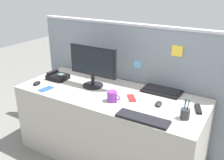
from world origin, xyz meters
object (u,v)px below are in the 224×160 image
laptop (165,85)px  pen_cup (185,114)px  computer_mouse_left_hand (37,83)px  desktop_monitor (93,64)px  desk_phone (57,76)px  cell_phone_blue_case (46,89)px  computer_mouse_right_hand (159,104)px  tv_remote (198,109)px  coffee_mug (112,96)px  keyboard_main (143,119)px  cell_phone_red_case (132,98)px

laptop → pen_cup: 0.59m
computer_mouse_left_hand → desktop_monitor: bearing=19.0°
laptop → desk_phone: 1.18m
computer_mouse_left_hand → cell_phone_blue_case: bearing=-22.5°
computer_mouse_right_hand → computer_mouse_left_hand: bearing=177.0°
tv_remote → coffee_mug: (-0.72, -0.23, 0.04)m
laptop → desktop_monitor: bearing=-156.4°
laptop → pen_cup: size_ratio=2.11×
keyboard_main → coffee_mug: 0.41m
keyboard_main → tv_remote: size_ratio=2.55×
desk_phone → cell_phone_blue_case: (0.09, -0.28, -0.03)m
computer_mouse_right_hand → tv_remote: bearing=3.9°
desktop_monitor → pen_cup: desktop_monitor is taller
cell_phone_red_case → pen_cup: bearing=-49.2°
desk_phone → cell_phone_red_case: bearing=-1.0°
keyboard_main → cell_phone_blue_case: keyboard_main is taller
cell_phone_red_case → computer_mouse_right_hand: bearing=-38.4°
cell_phone_blue_case → coffee_mug: (0.72, 0.11, 0.04)m
desktop_monitor → cell_phone_blue_case: desktop_monitor is taller
tv_remote → pen_cup: bearing=-126.0°
computer_mouse_left_hand → pen_cup: 1.56m
desktop_monitor → keyboard_main: bearing=-26.9°
computer_mouse_left_hand → tv_remote: bearing=2.0°
cell_phone_blue_case → keyboard_main: bearing=5.7°
keyboard_main → pen_cup: (0.28, 0.19, 0.03)m
desktop_monitor → laptop: desktop_monitor is taller
computer_mouse_right_hand → pen_cup: (0.26, -0.11, 0.03)m
cell_phone_blue_case → tv_remote: bearing=21.8°
desktop_monitor → coffee_mug: (0.35, -0.21, -0.19)m
desk_phone → computer_mouse_left_hand: bearing=-108.7°
cell_phone_blue_case → desk_phone: bearing=117.2°
computer_mouse_left_hand → cell_phone_red_case: 1.04m
desk_phone → cell_phone_blue_case: bearing=-71.1°
computer_mouse_left_hand → keyboard_main: bearing=-12.7°
computer_mouse_right_hand → tv_remote: size_ratio=0.59×
cell_phone_red_case → laptop: bearing=25.2°
desk_phone → keyboard_main: (1.19, -0.33, -0.02)m
desk_phone → computer_mouse_left_hand: (-0.08, -0.23, -0.02)m
computer_mouse_left_hand → cell_phone_blue_case: 0.18m
desk_phone → keyboard_main: desk_phone is taller
laptop → keyboard_main: size_ratio=0.87×
computer_mouse_right_hand → cell_phone_blue_case: (-1.11, -0.25, -0.01)m
pen_cup → laptop: bearing=125.9°
computer_mouse_right_hand → cell_phone_red_case: (-0.27, 0.01, -0.01)m
desk_phone → pen_cup: size_ratio=1.19×
cell_phone_blue_case → coffee_mug: coffee_mug is taller
pen_cup → desktop_monitor: bearing=169.9°
computer_mouse_right_hand → laptop: bearing=90.1°
cell_phone_blue_case → laptop: bearing=39.0°
computer_mouse_right_hand → tv_remote: (0.32, 0.09, -0.01)m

